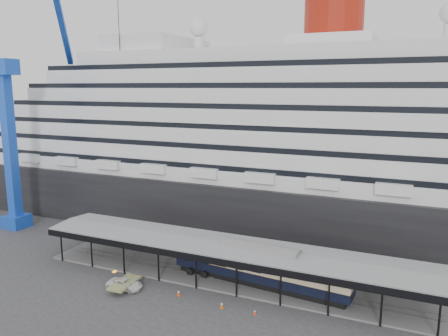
# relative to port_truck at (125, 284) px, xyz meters

# --- Properties ---
(ground) EXTENTS (200.00, 200.00, 0.00)m
(ground) POSITION_rel_port_truck_xyz_m (11.43, 3.09, -0.67)
(ground) COLOR #333335
(ground) RESTS_ON ground
(cruise_ship) EXTENTS (130.00, 30.00, 43.90)m
(cruise_ship) POSITION_rel_port_truck_xyz_m (11.47, 35.09, 17.68)
(cruise_ship) COLOR black
(cruise_ship) RESTS_ON ground
(platform_canopy) EXTENTS (56.00, 9.18, 5.30)m
(platform_canopy) POSITION_rel_port_truck_xyz_m (11.43, 8.09, 1.69)
(platform_canopy) COLOR slate
(platform_canopy) RESTS_ON ground
(crane_blue) EXTENTS (22.63, 19.19, 47.60)m
(crane_blue) POSITION_rel_port_truck_xyz_m (-33.69, 13.71, 19.29)
(crane_blue) COLOR blue
(crane_blue) RESTS_ON ground
(port_truck) EXTENTS (4.94, 2.48, 1.34)m
(port_truck) POSITION_rel_port_truck_xyz_m (0.00, 0.00, 0.00)
(port_truck) COLOR silver
(port_truck) RESTS_ON ground
(pullman_carriage) EXTENTS (24.96, 5.48, 24.32)m
(pullman_carriage) POSITION_rel_port_truck_xyz_m (15.92, 8.09, 2.26)
(pullman_carriage) COLOR black
(pullman_carriage) RESTS_ON ground
(traffic_cone_left) EXTENTS (0.57, 0.57, 0.85)m
(traffic_cone_left) POSITION_rel_port_truck_xyz_m (7.44, 1.23, -0.25)
(traffic_cone_left) COLOR #F8430D
(traffic_cone_left) RESTS_ON ground
(traffic_cone_mid) EXTENTS (0.52, 0.52, 0.85)m
(traffic_cone_mid) POSITION_rel_port_truck_xyz_m (13.80, 0.55, -0.25)
(traffic_cone_mid) COLOR #E15A0C
(traffic_cone_mid) RESTS_ON ground
(traffic_cone_right) EXTENTS (0.42, 0.42, 0.68)m
(traffic_cone_right) POSITION_rel_port_truck_xyz_m (17.95, 0.72, -0.33)
(traffic_cone_right) COLOR #F43D0D
(traffic_cone_right) RESTS_ON ground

